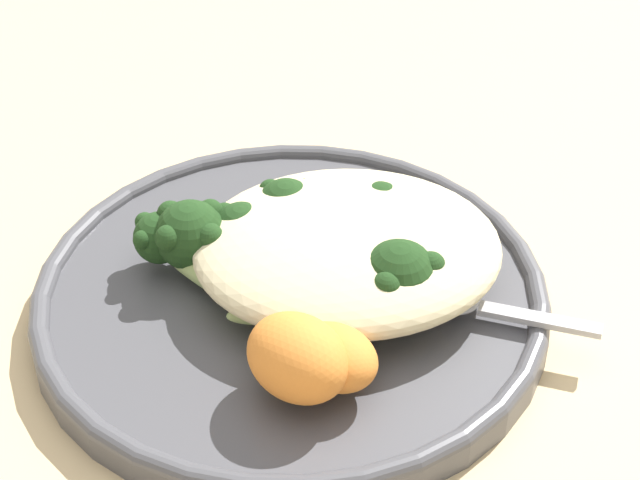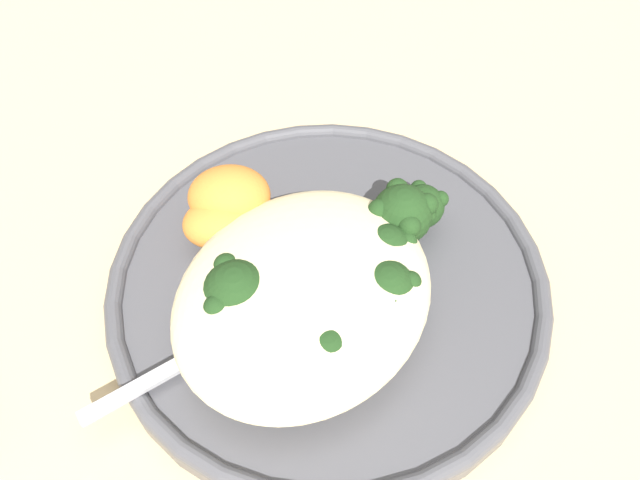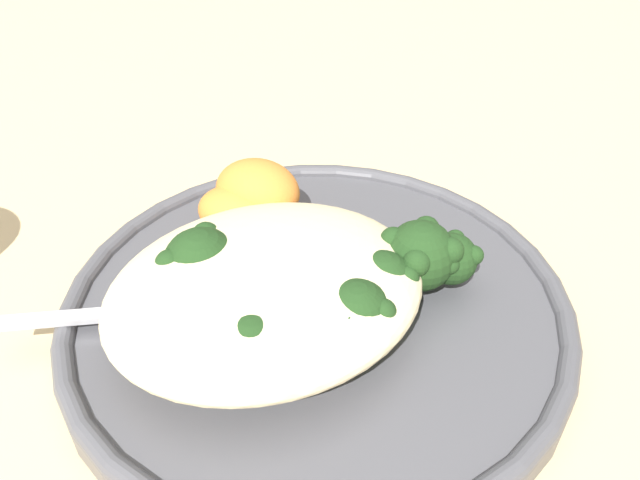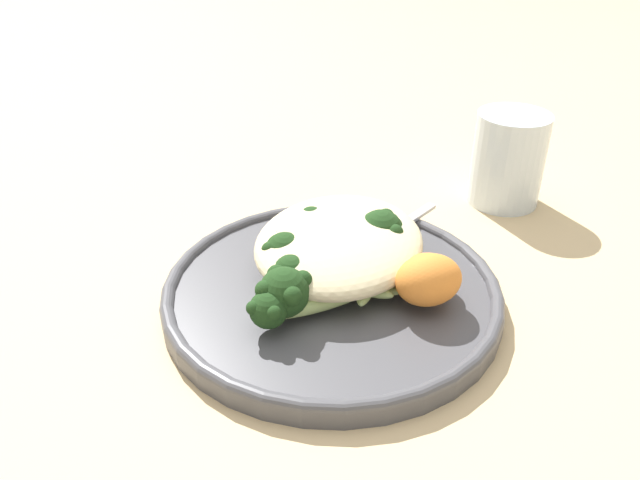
# 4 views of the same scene
# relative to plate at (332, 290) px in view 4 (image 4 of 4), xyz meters

# --- Properties ---
(ground_plane) EXTENTS (4.00, 4.00, 0.00)m
(ground_plane) POSITION_rel_plate_xyz_m (0.00, 0.01, -0.01)
(ground_plane) COLOR #D6B784
(plate) EXTENTS (0.30, 0.30, 0.02)m
(plate) POSITION_rel_plate_xyz_m (0.00, 0.00, 0.00)
(plate) COLOR #4C4C51
(plate) RESTS_ON ground_plane
(quinoa_mound) EXTENTS (0.18, 0.15, 0.04)m
(quinoa_mound) POSITION_rel_plate_xyz_m (-0.03, -0.00, 0.03)
(quinoa_mound) COLOR beige
(quinoa_mound) RESTS_ON plate
(broccoli_stalk_0) EXTENTS (0.12, 0.05, 0.04)m
(broccoli_stalk_0) POSITION_rel_plate_xyz_m (-0.05, 0.03, 0.03)
(broccoli_stalk_0) COLOR #ADC675
(broccoli_stalk_0) RESTS_ON plate
(broccoli_stalk_1) EXTENTS (0.11, 0.06, 0.03)m
(broccoli_stalk_1) POSITION_rel_plate_xyz_m (-0.06, 0.00, 0.02)
(broccoli_stalk_1) COLOR #ADC675
(broccoli_stalk_1) RESTS_ON plate
(broccoli_stalk_2) EXTENTS (0.10, 0.11, 0.04)m
(broccoli_stalk_2) POSITION_rel_plate_xyz_m (-0.04, -0.02, 0.03)
(broccoli_stalk_2) COLOR #ADC675
(broccoli_stalk_2) RESTS_ON plate
(broccoli_stalk_3) EXTENTS (0.04, 0.12, 0.04)m
(broccoli_stalk_3) POSITION_rel_plate_xyz_m (0.00, -0.03, 0.03)
(broccoli_stalk_3) COLOR #ADC675
(broccoli_stalk_3) RESTS_ON plate
(broccoli_stalk_4) EXTENTS (0.05, 0.11, 0.04)m
(broccoli_stalk_4) POSITION_rel_plate_xyz_m (0.02, -0.02, 0.03)
(broccoli_stalk_4) COLOR #ADC675
(broccoli_stalk_4) RESTS_ON plate
(broccoli_stalk_5) EXTENTS (0.08, 0.09, 0.04)m
(broccoli_stalk_5) POSITION_rel_plate_xyz_m (0.05, -0.02, 0.03)
(broccoli_stalk_5) COLOR #ADC675
(broccoli_stalk_5) RESTS_ON plate
(broccoli_stalk_6) EXTENTS (0.09, 0.09, 0.03)m
(broccoli_stalk_6) POSITION_rel_plate_xyz_m (0.06, -0.01, 0.02)
(broccoli_stalk_6) COLOR #ADC675
(broccoli_stalk_6) RESTS_ON plate
(sweet_potato_chunk_0) EXTENTS (0.07, 0.07, 0.04)m
(sweet_potato_chunk_0) POSITION_rel_plate_xyz_m (0.00, 0.08, 0.03)
(sweet_potato_chunk_0) COLOR orange
(sweet_potato_chunk_0) RESTS_ON plate
(sweet_potato_chunk_1) EXTENTS (0.06, 0.06, 0.03)m
(sweet_potato_chunk_1) POSITION_rel_plate_xyz_m (-0.02, 0.08, 0.03)
(sweet_potato_chunk_1) COLOR orange
(sweet_potato_chunk_1) RESTS_ON plate
(spoon) EXTENTS (0.10, 0.05, 0.01)m
(spoon) POSITION_rel_plate_xyz_m (-0.10, 0.03, 0.01)
(spoon) COLOR #B7B7BC
(spoon) RESTS_ON plate
(water_glass) EXTENTS (0.08, 0.08, 0.10)m
(water_glass) POSITION_rel_plate_xyz_m (-0.25, 0.12, 0.04)
(water_glass) COLOR silver
(water_glass) RESTS_ON ground_plane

